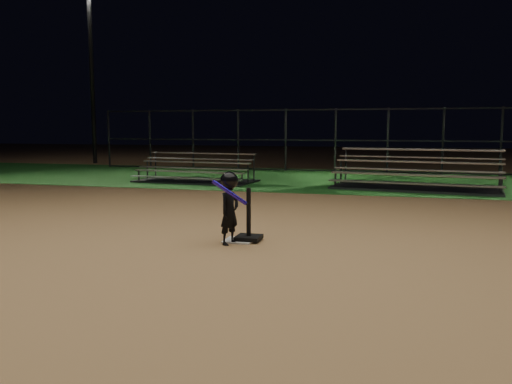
{
  "coord_description": "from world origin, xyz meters",
  "views": [
    {
      "loc": [
        2.3,
        -7.54,
        1.76
      ],
      "look_at": [
        0.0,
        1.0,
        0.65
      ],
      "focal_mm": 36.32,
      "sensor_mm": 36.0,
      "label": 1
    }
  ],
  "objects_px": {
    "bleacher_right": "(416,181)",
    "light_pole_left": "(91,60)",
    "home_plate": "(239,240)",
    "batting_tee": "(249,230)",
    "child_batter": "(230,206)",
    "bleacher_left": "(195,176)"
  },
  "relations": [
    {
      "from": "batting_tee",
      "to": "light_pole_left",
      "type": "bearing_deg",
      "value": 129.18
    },
    {
      "from": "home_plate",
      "to": "bleacher_right",
      "type": "height_order",
      "value": "bleacher_right"
    },
    {
      "from": "bleacher_left",
      "to": "light_pole_left",
      "type": "distance_m",
      "value": 11.68
    },
    {
      "from": "child_batter",
      "to": "bleacher_right",
      "type": "xyz_separation_m",
      "value": [
        2.97,
        8.13,
        -0.35
      ]
    },
    {
      "from": "child_batter",
      "to": "light_pole_left",
      "type": "distance_m",
      "value": 19.8
    },
    {
      "from": "home_plate",
      "to": "batting_tee",
      "type": "bearing_deg",
      "value": 20.34
    },
    {
      "from": "home_plate",
      "to": "bleacher_right",
      "type": "relative_size",
      "value": 0.09
    },
    {
      "from": "child_batter",
      "to": "home_plate",
      "type": "bearing_deg",
      "value": 6.36
    },
    {
      "from": "child_batter",
      "to": "batting_tee",
      "type": "bearing_deg",
      "value": -12.29
    },
    {
      "from": "child_batter",
      "to": "light_pole_left",
      "type": "height_order",
      "value": "light_pole_left"
    },
    {
      "from": "batting_tee",
      "to": "bleacher_right",
      "type": "distance_m",
      "value": 8.3
    },
    {
      "from": "bleacher_right",
      "to": "light_pole_left",
      "type": "bearing_deg",
      "value": 162.76
    },
    {
      "from": "batting_tee",
      "to": "child_batter",
      "type": "height_order",
      "value": "child_batter"
    },
    {
      "from": "batting_tee",
      "to": "bleacher_right",
      "type": "height_order",
      "value": "bleacher_right"
    },
    {
      "from": "bleacher_left",
      "to": "bleacher_right",
      "type": "relative_size",
      "value": 0.81
    },
    {
      "from": "bleacher_right",
      "to": "light_pole_left",
      "type": "xyz_separation_m",
      "value": [
        -14.89,
        7.06,
        4.71
      ]
    },
    {
      "from": "bleacher_left",
      "to": "bleacher_right",
      "type": "height_order",
      "value": "bleacher_right"
    },
    {
      "from": "batting_tee",
      "to": "bleacher_left",
      "type": "distance_m",
      "value": 8.91
    },
    {
      "from": "bleacher_left",
      "to": "bleacher_right",
      "type": "xyz_separation_m",
      "value": [
        6.8,
        -0.11,
        0.04
      ]
    },
    {
      "from": "home_plate",
      "to": "batting_tee",
      "type": "height_order",
      "value": "batting_tee"
    },
    {
      "from": "home_plate",
      "to": "bleacher_left",
      "type": "height_order",
      "value": "bleacher_left"
    },
    {
      "from": "home_plate",
      "to": "bleacher_right",
      "type": "bearing_deg",
      "value": 69.86
    }
  ]
}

